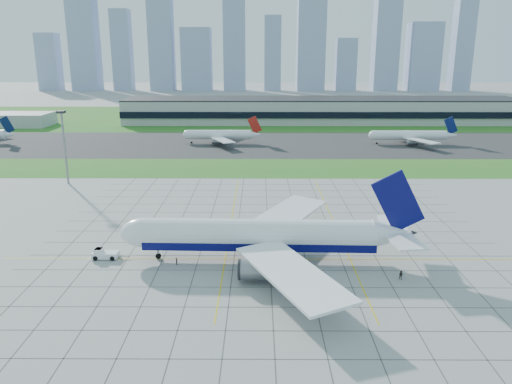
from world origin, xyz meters
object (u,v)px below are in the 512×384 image
pushback_tug (104,254)px  crew_near (177,261)px  distant_jet_2 (411,135)px  light_mast (64,138)px  distant_jet_1 (220,135)px  airliner (261,236)px  crew_far (401,275)px

pushback_tug → crew_near: pushback_tug is taller
pushback_tug → distant_jet_2: 184.49m
light_mast → crew_near: 87.29m
crew_near → distant_jet_2: 177.69m
crew_near → distant_jet_2: distant_jet_2 is taller
light_mast → distant_jet_1: 95.50m
pushback_tug → light_mast: bearing=117.8°
airliner → pushback_tug: size_ratio=8.04×
airliner → distant_jet_2: airliner is taller
light_mast → crew_near: bearing=-54.7°
crew_far → distant_jet_1: bearing=125.3°
crew_near → distant_jet_1: (-1.68, 151.89, 3.67)m
crew_far → distant_jet_2: (47.81, 157.54, 3.52)m
crew_far → pushback_tug: bearing=-171.1°
airliner → crew_near: size_ratio=41.35×
distant_jet_1 → distant_jet_2: (96.37, -1.58, 0.00)m
airliner → distant_jet_1: airliner is taller
light_mast → distant_jet_1: size_ratio=0.60×
crew_far → distant_jet_2: size_ratio=0.05×
crew_far → light_mast: bearing=159.6°
airliner → pushback_tug: airliner is taller
airliner → crew_near: 19.21m
crew_far → distant_jet_2: 164.67m
crew_near → crew_far: size_ratio=0.85×
airliner → pushback_tug: (-35.22, 0.71, -4.69)m
airliner → distant_jet_1: size_ratio=1.58×
pushback_tug → airliner: bearing=0.5°
light_mast → pushback_tug: light_mast is taller
pushback_tug → distant_jet_1: (15.16, 148.49, 3.45)m
distant_jet_1 → airliner: bearing=-82.3°
light_mast → pushback_tug: 75.89m
light_mast → crew_far: bearing=-38.7°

